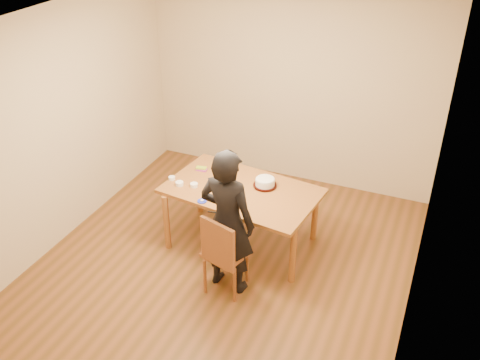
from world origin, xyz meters
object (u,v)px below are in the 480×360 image
at_px(cake_plate, 265,185).
at_px(dining_table, 242,191).
at_px(person, 227,222).
at_px(cake, 265,182).
at_px(dining_chair, 226,253).

bearing_deg(cake_plate, dining_table, -143.12).
bearing_deg(cake_plate, person, -94.35).
bearing_deg(cake, dining_chair, -94.15).
bearing_deg(dining_table, cake, 44.02).
height_order(dining_table, cake_plate, cake_plate).
height_order(cake, person, person).
relative_size(dining_table, person, 1.04).
distance_m(dining_chair, cake_plate, 0.99).
bearing_deg(cake, cake_plate, 0.00).
xyz_separation_m(dining_chair, cake_plate, (0.07, 0.94, 0.31)).
distance_m(dining_table, cake, 0.28).
distance_m(cake, person, 0.90).
height_order(dining_chair, cake, cake).
relative_size(cake_plate, person, 0.16).
xyz_separation_m(dining_table, person, (0.15, -0.73, 0.08)).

